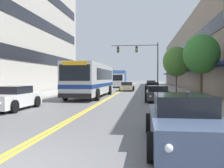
{
  "coord_description": "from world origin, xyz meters",
  "views": [
    {
      "loc": [
        3.23,
        -4.65,
        1.84
      ],
      "look_at": [
        -0.0,
        20.11,
        1.22
      ],
      "focal_mm": 40.0,
      "sensor_mm": 36.0,
      "label": 1
    }
  ],
  "objects": [
    {
      "name": "sidewalk_left",
      "position": [
        -7.44,
        37.0,
        0.06
      ],
      "size": [
        3.88,
        106.0,
        0.12
      ],
      "color": "#9E9B96",
      "rests_on": "ground_plane"
    },
    {
      "name": "car_slate_blue_parked_right_foreground",
      "position": [
        4.28,
        2.3,
        0.64
      ],
      "size": [
        2.0,
        4.74,
        1.38
      ],
      "color": "#475675",
      "rests_on": "ground_plane"
    },
    {
      "name": "street_tree_right_far",
      "position": [
        7.04,
        26.04,
        3.79
      ],
      "size": [
        3.25,
        3.25,
        5.46
      ],
      "color": "brown",
      "rests_on": "sidewalk_right"
    },
    {
      "name": "box_truck",
      "position": [
        -1.74,
        43.61,
        1.65
      ],
      "size": [
        2.77,
        6.9,
        3.25
      ],
      "color": "white",
      "rests_on": "ground_plane"
    },
    {
      "name": "ground_plane",
      "position": [
        0.0,
        37.0,
        0.0
      ],
      "size": [
        240.0,
        240.0,
        0.0
      ],
      "primitive_type": "plane",
      "color": "slate"
    },
    {
      "name": "car_silver_parked_left_far",
      "position": [
        -4.35,
        33.66,
        0.59
      ],
      "size": [
        2.03,
        4.92,
        1.28
      ],
      "color": "#B7B7BC",
      "rests_on": "ground_plane"
    },
    {
      "name": "car_dark_grey_parked_right_far",
      "position": [
        4.27,
        15.62,
        0.58
      ],
      "size": [
        2.02,
        4.82,
        1.2
      ],
      "color": "#38383D",
      "rests_on": "ground_plane"
    },
    {
      "name": "sidewalk_right",
      "position": [
        7.44,
        37.0,
        0.06
      ],
      "size": [
        3.88,
        106.0,
        0.12
      ],
      "color": "#9E9B96",
      "rests_on": "ground_plane"
    },
    {
      "name": "car_white_parked_left_near",
      "position": [
        -4.41,
        8.91,
        0.65
      ],
      "size": [
        2.07,
        4.57,
        1.36
      ],
      "color": "white",
      "rests_on": "ground_plane"
    },
    {
      "name": "street_tree_right_mid",
      "position": [
        7.68,
        15.8,
        3.71
      ],
      "size": [
        2.84,
        2.84,
        5.15
      ],
      "color": "brown",
      "rests_on": "sidewalk_right"
    },
    {
      "name": "traffic_signal_mast",
      "position": [
        2.85,
        33.44,
        5.1
      ],
      "size": [
        7.15,
        0.38,
        7.12
      ],
      "color": "#47474C",
      "rests_on": "ground_plane"
    },
    {
      "name": "fire_hydrant",
      "position": [
        5.95,
        11.41,
        0.58
      ],
      "size": [
        0.3,
        0.22,
        0.91
      ],
      "color": "#B7B7BC",
      "rests_on": "sidewalk_right"
    },
    {
      "name": "car_charcoal_parked_right_mid",
      "position": [
        4.42,
        41.82,
        0.64
      ],
      "size": [
        2.06,
        4.78,
        1.35
      ],
      "color": "#232328",
      "rests_on": "ground_plane"
    },
    {
      "name": "city_bus",
      "position": [
        -1.84,
        19.1,
        1.76
      ],
      "size": [
        2.92,
        11.98,
        3.1
      ],
      "color": "silver",
      "rests_on": "ground_plane"
    },
    {
      "name": "car_beige_moving_lead",
      "position": [
        0.79,
        30.49,
        0.59
      ],
      "size": [
        1.97,
        4.55,
        1.24
      ],
      "color": "#BCAD89",
      "rests_on": "ground_plane"
    },
    {
      "name": "storefront_row_right",
      "position": [
        13.61,
        37.0,
        5.38
      ],
      "size": [
        9.1,
        68.0,
        10.78
      ],
      "color": "gray",
      "rests_on": "ground_plane"
    },
    {
      "name": "centre_line",
      "position": [
        0.0,
        37.0,
        0.0
      ],
      "size": [
        0.34,
        106.0,
        0.01
      ],
      "color": "yellow",
      "rests_on": "ground_plane"
    },
    {
      "name": "car_black_parked_right_end",
      "position": [
        4.38,
        31.25,
        0.59
      ],
      "size": [
        2.17,
        4.89,
        1.24
      ],
      "color": "black",
      "rests_on": "ground_plane"
    }
  ]
}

